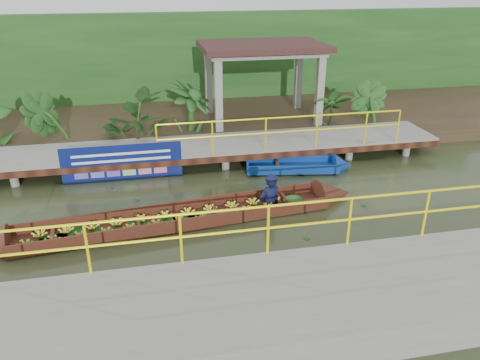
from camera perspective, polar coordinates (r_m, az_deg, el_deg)
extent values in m
plane|color=#272F17|center=(11.71, -4.32, -4.06)|extent=(80.00, 80.00, 0.00)
cube|color=#2F2417|center=(18.57, -7.43, 7.32)|extent=(30.00, 8.00, 0.45)
cube|color=slate|center=(14.69, -6.19, 3.99)|extent=(16.00, 2.00, 0.15)
cube|color=black|center=(13.79, -5.75, 2.29)|extent=(16.00, 0.12, 0.18)
cylinder|color=#FFEE0D|center=(13.97, 5.40, 7.61)|extent=(7.50, 0.05, 0.05)
cylinder|color=#FFEE0D|center=(14.11, 5.33, 5.86)|extent=(7.50, 0.05, 0.05)
cylinder|color=#FFEE0D|center=(14.12, 5.32, 5.66)|extent=(0.05, 0.05, 1.00)
cylinder|color=slate|center=(14.27, -21.96, 0.49)|extent=(0.24, 0.24, 0.55)
cylinder|color=slate|center=(15.74, -21.10, 2.77)|extent=(0.24, 0.24, 0.55)
cylinder|color=slate|center=(14.02, -13.95, 1.16)|extent=(0.24, 0.24, 0.55)
cylinder|color=slate|center=(15.51, -13.82, 3.41)|extent=(0.24, 0.24, 0.55)
cylinder|color=slate|center=(14.05, -5.80, 1.83)|extent=(0.24, 0.24, 0.55)
cylinder|color=slate|center=(15.54, -6.45, 4.01)|extent=(0.24, 0.24, 0.55)
cylinder|color=slate|center=(14.36, 2.15, 2.44)|extent=(0.24, 0.24, 0.55)
cylinder|color=slate|center=(15.82, 0.79, 4.53)|extent=(0.24, 0.24, 0.55)
cylinder|color=slate|center=(14.93, 9.64, 2.97)|extent=(0.24, 0.24, 0.55)
cylinder|color=slate|center=(16.34, 7.69, 4.96)|extent=(0.24, 0.24, 0.55)
cylinder|color=slate|center=(15.74, 16.48, 3.41)|extent=(0.24, 0.24, 0.55)
cylinder|color=slate|center=(17.09, 14.07, 5.29)|extent=(0.24, 0.24, 0.55)
cylinder|color=slate|center=(14.05, -5.80, 1.83)|extent=(0.24, 0.24, 0.55)
cube|color=slate|center=(8.29, 6.77, -15.02)|extent=(18.00, 2.40, 0.70)
cylinder|color=#FFEE0D|center=(8.47, 4.83, -3.08)|extent=(10.00, 0.05, 0.05)
cylinder|color=#FFEE0D|center=(8.68, 4.73, -5.73)|extent=(10.00, 0.05, 0.05)
cylinder|color=#FFEE0D|center=(8.71, 4.72, -6.01)|extent=(0.05, 0.05, 1.00)
cube|color=slate|center=(16.03, -2.63, 9.92)|extent=(0.25, 0.25, 2.80)
cube|color=slate|center=(16.95, 9.67, 10.39)|extent=(0.25, 0.25, 2.80)
cube|color=slate|center=(18.35, -3.85, 11.70)|extent=(0.25, 0.25, 2.80)
cube|color=slate|center=(19.15, 7.12, 12.09)|extent=(0.25, 0.25, 2.80)
cube|color=slate|center=(17.29, 2.74, 15.35)|extent=(4.00, 2.60, 0.12)
cube|color=#381E1C|center=(17.26, 2.75, 16.00)|extent=(4.40, 3.00, 0.20)
cube|color=#184215|center=(20.60, -8.30, 14.00)|extent=(30.00, 0.80, 4.00)
cube|color=#35150E|center=(11.30, -7.54, -4.99)|extent=(7.54, 1.80, 0.06)
cube|color=#35150E|center=(11.65, -8.02, -3.36)|extent=(7.44, 0.93, 0.32)
cube|color=#35150E|center=(10.83, -7.09, -5.53)|extent=(7.44, 0.93, 0.32)
cone|color=#35150E|center=(12.57, 11.36, -1.75)|extent=(1.03, 1.00, 0.90)
ellipsoid|color=#184215|center=(12.07, 6.50, -2.45)|extent=(0.57, 0.47, 0.24)
imported|color=black|center=(11.48, 3.71, 0.73)|extent=(0.75, 0.62, 1.76)
cube|color=navy|center=(14.18, 6.36, 1.45)|extent=(2.80, 1.25, 0.09)
cube|color=navy|center=(14.51, 6.16, 2.46)|extent=(2.68, 0.50, 0.27)
cube|color=navy|center=(13.77, 6.61, 1.21)|extent=(2.68, 0.50, 0.27)
cube|color=navy|center=(14.01, 0.89, 1.79)|extent=(0.19, 0.81, 0.27)
cone|color=navy|center=(14.46, 12.39, 1.70)|extent=(0.66, 0.84, 0.76)
cube|color=black|center=(14.07, 4.57, 1.97)|extent=(0.22, 0.82, 0.05)
cube|color=navy|center=(13.70, -14.16, 2.08)|extent=(3.36, 0.03, 1.05)
cube|color=white|center=(13.58, -14.28, 3.11)|extent=(2.73, 0.01, 0.07)
cube|color=white|center=(13.65, -14.19, 2.32)|extent=(2.73, 0.01, 0.07)
imported|color=#184215|center=(16.45, -21.95, 6.92)|extent=(1.11, 1.11, 1.39)
imported|color=#184215|center=(16.17, -13.18, 7.76)|extent=(1.11, 1.11, 1.39)
imported|color=#184215|center=(16.23, -6.06, 8.32)|extent=(1.11, 1.11, 1.39)
imported|color=#184215|center=(17.41, 10.75, 9.11)|extent=(1.11, 1.11, 1.39)
imported|color=#184215|center=(18.02, 15.24, 9.19)|extent=(1.11, 1.11, 1.39)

